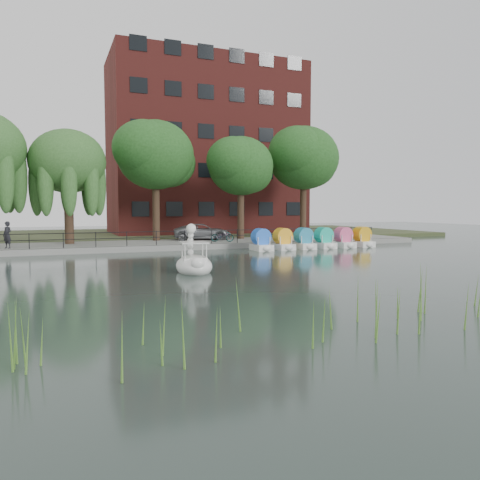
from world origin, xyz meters
TOP-DOWN VIEW (x-y plane):
  - ground_plane at (0.00, 0.00)m, footprint 120.00×120.00m
  - promenade at (0.00, 16.00)m, footprint 40.00×6.00m
  - kerb at (0.00, 13.05)m, footprint 40.00×0.25m
  - land_strip at (0.00, 30.00)m, footprint 60.00×22.00m
  - railing at (0.00, 13.25)m, footprint 32.00×0.05m
  - apartment_building at (7.00, 29.97)m, footprint 20.00×10.07m
  - willow_mid at (-7.50, 17.00)m, footprint 5.32×5.32m
  - broadleaf_center at (-1.00, 18.00)m, footprint 6.00×6.00m
  - broadleaf_right at (6.00, 17.50)m, footprint 5.40×5.40m
  - broadleaf_far at (12.50, 18.50)m, footprint 6.30×6.30m
  - minivan at (2.62, 17.39)m, footprint 3.67×5.76m
  - bicycle at (3.36, 14.72)m, footprint 1.15×1.82m
  - pedestrian at (-11.30, 14.31)m, footprint 0.85×0.84m
  - swan_boat at (-2.57, 2.12)m, footprint 2.02×2.84m
  - pedal_boat_row at (9.14, 10.95)m, footprint 9.65×1.70m
  - reed_bank at (2.00, -9.50)m, footprint 24.00×2.40m

SIDE VIEW (x-z plane):
  - ground_plane at x=0.00m, z-range 0.00..0.00m
  - land_strip at x=0.00m, z-range 0.00..0.36m
  - promenade at x=0.00m, z-range 0.00..0.40m
  - kerb at x=0.00m, z-range 0.00..0.40m
  - swan_boat at x=-2.57m, z-range -0.63..1.61m
  - reed_bank at x=2.00m, z-range 0.00..1.20m
  - pedal_boat_row at x=9.14m, z-range -0.09..1.31m
  - bicycle at x=3.36m, z-range 0.40..1.40m
  - minivan at x=2.62m, z-range 0.40..1.88m
  - railing at x=0.00m, z-range 0.65..1.65m
  - pedestrian at x=-11.30m, z-range 0.40..2.38m
  - willow_mid at x=-7.50m, z-range 2.17..10.32m
  - broadleaf_right at x=6.00m, z-range 2.22..10.55m
  - broadleaf_center at x=-1.00m, z-range 2.44..11.69m
  - broadleaf_far at x=12.50m, z-range 2.54..12.25m
  - apartment_building at x=7.00m, z-range 0.36..18.36m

